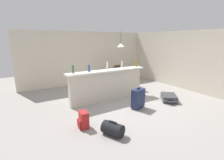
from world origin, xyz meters
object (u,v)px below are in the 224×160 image
object	(u,v)px
bottle_white	(107,66)
duffel_bag_black	(113,129)
pendant_lamp	(121,45)
backpack_red	(83,120)
dining_chair_near_partition	(129,78)
bottle_blue	(89,68)
bottle_green	(73,69)
bottle_clear	(122,65)
dining_chair_far_side	(115,73)
suitcase_flat_charcoal	(169,98)
bottle_amber	(136,63)
dining_table	(122,73)
suitcase_upright_navy	(138,98)

from	to	relation	value
bottle_white	duffel_bag_black	world-z (taller)	bottle_white
pendant_lamp	backpack_red	xyz separation A→B (m)	(-2.90, -2.59, -1.68)
dining_chair_near_partition	bottle_white	bearing A→B (deg)	-156.41
bottle_blue	backpack_red	distance (m)	1.94
bottle_green	bottle_white	bearing A→B (deg)	-3.84
backpack_red	duffel_bag_black	distance (m)	0.79
bottle_clear	dining_chair_far_side	size ratio (longest dim) A/B	0.29
bottle_white	pendant_lamp	bearing A→B (deg)	40.73
pendant_lamp	suitcase_flat_charcoal	bearing A→B (deg)	-80.66
bottle_blue	bottle_amber	distance (m)	1.93
dining_chair_near_partition	duffel_bag_black	world-z (taller)	dining_chair_near_partition
pendant_lamp	bottle_amber	bearing A→B (deg)	-96.37
dining_table	suitcase_flat_charcoal	world-z (taller)	dining_table
backpack_red	dining_table	bearing A→B (deg)	41.19
bottle_blue	bottle_clear	world-z (taller)	bottle_clear
bottle_amber	dining_chair_far_side	distance (m)	1.93
bottle_blue	dining_chair_near_partition	size ratio (longest dim) A/B	0.24
dining_chair_far_side	duffel_bag_black	distance (m)	4.57
bottle_blue	bottle_clear	distance (m)	1.28
bottle_white	bottle_green	bearing A→B (deg)	176.16
pendant_lamp	dining_chair_far_side	bearing A→B (deg)	82.07
bottle_green	dining_table	bearing A→B (deg)	23.22
bottle_amber	suitcase_flat_charcoal	world-z (taller)	bottle_amber
dining_chair_far_side	suitcase_upright_navy	world-z (taller)	dining_chair_far_side
dining_table	suitcase_upright_navy	xyz separation A→B (m)	(-1.04, -2.38, -0.32)
bottle_green	backpack_red	xyz separation A→B (m)	(-0.30, -1.45, -1.02)
backpack_red	suitcase_upright_navy	bearing A→B (deg)	6.44
pendant_lamp	backpack_red	distance (m)	4.24
suitcase_flat_charcoal	suitcase_upright_navy	xyz separation A→B (m)	(-1.38, 0.07, 0.22)
bottle_white	dining_table	bearing A→B (deg)	39.58
bottle_amber	dining_chair_near_partition	xyz separation A→B (m)	(0.20, 0.67, -0.72)
bottle_blue	duffel_bag_black	size ratio (longest dim) A/B	0.40
bottle_white	bottle_amber	distance (m)	1.28
bottle_blue	suitcase_flat_charcoal	bearing A→B (deg)	-27.66
dining_table	bottle_blue	bearing A→B (deg)	-151.45
bottle_blue	duffel_bag_black	bearing A→B (deg)	-100.78
bottle_blue	suitcase_flat_charcoal	size ratio (longest dim) A/B	0.26
bottle_white	backpack_red	bearing A→B (deg)	-137.27
dining_table	dining_chair_near_partition	size ratio (longest dim) A/B	1.18
bottle_white	suitcase_upright_navy	size ratio (longest dim) A/B	0.43
duffel_bag_black	suitcase_upright_navy	xyz separation A→B (m)	(1.49, 0.87, 0.18)
dining_chair_near_partition	suitcase_flat_charcoal	distance (m)	1.95
dining_chair_near_partition	suitcase_flat_charcoal	bearing A→B (deg)	-79.70
bottle_amber	bottle_white	bearing A→B (deg)	178.97
bottle_amber	dining_chair_near_partition	size ratio (longest dim) A/B	0.30
dining_chair_near_partition	suitcase_upright_navy	xyz separation A→B (m)	(-1.04, -1.80, -0.19)
dining_table	backpack_red	bearing A→B (deg)	-138.81
pendant_lamp	suitcase_upright_navy	bearing A→B (deg)	-112.31
bottle_clear	suitcase_flat_charcoal	xyz separation A→B (m)	(1.19, -1.23, -1.12)
dining_table	pendant_lamp	xyz separation A→B (m)	(-0.07, -0.01, 1.24)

